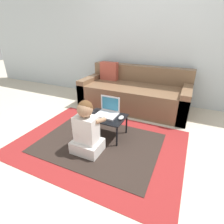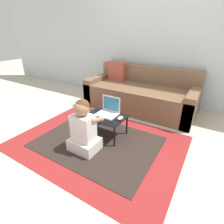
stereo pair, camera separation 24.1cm
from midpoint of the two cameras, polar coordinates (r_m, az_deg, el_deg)
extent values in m
plane|color=beige|center=(2.48, -2.41, -9.19)|extent=(16.00, 16.00, 0.00)
cube|color=silver|center=(3.68, 10.80, 22.59)|extent=(9.00, 0.06, 2.50)
cube|color=maroon|center=(2.43, -7.14, -10.06)|extent=(2.20, 1.62, 0.01)
cube|color=#2D231E|center=(2.43, -7.15, -9.96)|extent=(1.58, 1.17, 0.00)
cube|color=brown|center=(3.41, 5.19, 4.98)|extent=(2.01, 0.92, 0.44)
cube|color=brown|center=(3.63, 7.45, 12.38)|extent=(2.01, 0.20, 0.31)
cube|color=brown|center=(3.79, -8.14, 7.62)|extent=(0.16, 0.92, 0.53)
cube|color=brown|center=(3.22, 20.85, 2.96)|extent=(0.16, 0.92, 0.53)
cube|color=#B24C3D|center=(3.70, -2.86, 13.20)|extent=(0.36, 0.14, 0.36)
cube|color=black|center=(2.43, -4.88, -1.67)|extent=(0.54, 0.40, 0.02)
cylinder|color=black|center=(2.50, -11.70, -5.39)|extent=(0.02, 0.02, 0.30)
cylinder|color=black|center=(2.27, -1.47, -8.20)|extent=(0.02, 0.02, 0.30)
cylinder|color=black|center=(2.75, -7.44, -2.04)|extent=(0.02, 0.02, 0.30)
cylinder|color=black|center=(2.55, 2.06, -4.22)|extent=(0.02, 0.02, 0.30)
cube|color=silver|center=(2.45, -4.58, -0.96)|extent=(0.29, 0.24, 0.02)
cube|color=silver|center=(2.43, -4.84, -0.92)|extent=(0.24, 0.14, 0.00)
cube|color=silver|center=(2.49, -3.37, 2.67)|extent=(0.29, 0.01, 0.23)
cube|color=teal|center=(2.49, -3.41, 2.64)|extent=(0.25, 0.00, 0.19)
ellipsoid|color=silver|center=(2.34, 0.05, -1.91)|extent=(0.06, 0.11, 0.04)
cube|color=silver|center=(2.26, -11.09, -10.96)|extent=(0.36, 0.29, 0.16)
cube|color=silver|center=(2.13, -11.64, -5.60)|extent=(0.27, 0.19, 0.33)
sphere|color=#9E7556|center=(2.01, -12.27, 0.73)|extent=(0.18, 0.18, 0.18)
sphere|color=brown|center=(2.01, -12.13, 1.27)|extent=(0.18, 0.18, 0.18)
cylinder|color=#9E7556|center=(2.24, -12.74, -1.58)|extent=(0.06, 0.25, 0.13)
cylinder|color=#9E7556|center=(2.10, -7.27, -2.92)|extent=(0.06, 0.25, 0.13)
camera|label=1|loc=(0.12, -92.86, -1.36)|focal=28.00mm
camera|label=2|loc=(0.12, 87.14, 1.36)|focal=28.00mm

